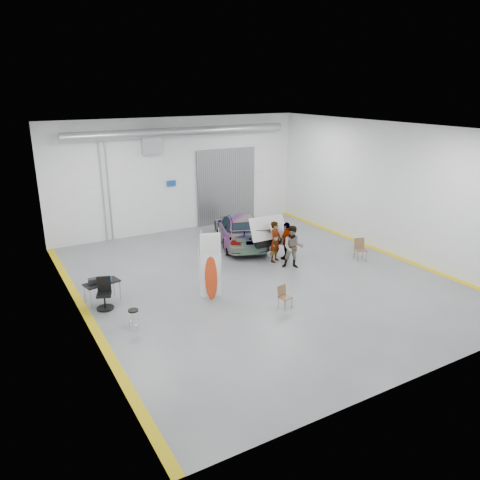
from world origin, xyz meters
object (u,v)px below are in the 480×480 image
sedan_car (240,229)px  person_b (293,247)px  person_c (287,241)px  work_table (100,283)px  person_a (275,242)px  folding_chair_near (285,301)px  office_chair (104,295)px  folding_chair_far (360,254)px  surfboard_display (213,271)px  shop_stool (134,319)px

sedan_car → person_b: bearing=114.6°
person_c → work_table: person_c is taller
person_a → folding_chair_near: (-2.32, -4.07, -0.67)m
work_table → office_chair: bearing=-91.8°
folding_chair_near → work_table: bearing=134.2°
sedan_car → folding_chair_far: (3.51, -4.73, -0.45)m
person_a → person_c: size_ratio=1.07×
person_a → office_chair: person_a is taller
person_c → person_a: bearing=-27.2°
person_b → folding_chair_near: size_ratio=2.27×
sedan_car → surfboard_display: size_ratio=1.95×
sedan_car → person_a: size_ratio=2.83×
surfboard_display → work_table: 4.07m
shop_stool → sedan_car: bearing=38.5°
person_b → surfboard_display: surfboard_display is taller
folding_chair_far → shop_stool: bearing=-153.7°
person_a → office_chair: (-7.85, -0.90, -0.43)m
person_a → person_c: 0.61m
sedan_car → work_table: 8.39m
person_b → folding_chair_far: size_ratio=1.91×
work_table → folding_chair_near: bearing=-33.9°
surfboard_display → folding_chair_far: surfboard_display is taller
person_a → shop_stool: person_a is taller
person_b → office_chair: (-8.07, 0.13, -0.44)m
person_c → surfboard_display: surfboard_display is taller
surfboard_display → shop_stool: 3.43m
person_a → folding_chair_near: size_ratio=2.24×
person_b → shop_stool: person_b is taller
person_a → office_chair: size_ratio=1.64×
person_a → surfboard_display: size_ratio=0.69×
surfboard_display → folding_chair_far: size_ratio=2.74×
person_b → shop_stool: size_ratio=2.71×
sedan_car → person_c: person_c is taller
person_a → office_chair: 7.92m
person_b → work_table: 8.08m
person_c → office_chair: person_c is taller
person_b → surfboard_display: (-4.38, -1.06, 0.15)m
surfboard_display → work_table: size_ratio=2.02×
shop_stool → office_chair: 2.04m
sedan_car → person_b: (0.33, -3.96, 0.18)m
surfboard_display → office_chair: 3.93m
surfboard_display → folding_chair_far: 7.60m
person_a → person_b: size_ratio=0.99×
work_table → folding_chair_far: bearing=-7.3°
person_c → shop_stool: 8.53m
shop_stool → office_chair: (-0.45, 1.98, 0.15)m
folding_chair_near → person_a: bearing=48.4°
person_c → work_table: size_ratio=1.30×
person_a → shop_stool: bearing=172.6°
office_chair → surfboard_display: bearing=2.2°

